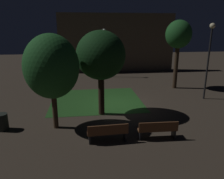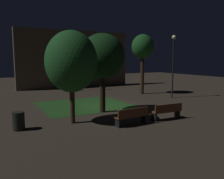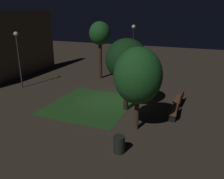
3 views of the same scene
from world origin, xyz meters
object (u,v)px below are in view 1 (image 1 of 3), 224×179
at_px(bench_front_right, 158,129).
at_px(tree_right_canopy, 178,36).
at_px(bench_path_side, 108,132).
at_px(trash_bin, 2,122).
at_px(tree_left_canopy, 101,56).
at_px(lamp_post_plaza_west, 104,45).
at_px(lamp_post_near_wall, 209,50).
at_px(tree_back_left, 52,67).

bearing_deg(bench_front_right, tree_right_canopy, 62.49).
bearing_deg(bench_path_side, trash_bin, 159.85).
xyz_separation_m(tree_left_canopy, trash_bin, (-5.05, -1.43, -3.01)).
xyz_separation_m(tree_right_canopy, trash_bin, (-11.65, -6.43, -3.88)).
bearing_deg(tree_right_canopy, trash_bin, -151.12).
height_order(bench_path_side, bench_front_right, same).
bearing_deg(trash_bin, tree_right_canopy, 28.88).
xyz_separation_m(bench_path_side, lamp_post_plaza_west, (1.12, 13.35, 2.77)).
bearing_deg(lamp_post_near_wall, tree_back_left, -161.01).
distance_m(lamp_post_plaza_west, trash_bin, 13.35).
bearing_deg(lamp_post_near_wall, lamp_post_plaza_west, 128.28).
bearing_deg(bench_path_side, bench_front_right, -0.00).
bearing_deg(tree_back_left, trash_bin, 178.65).
distance_m(bench_front_right, lamp_post_near_wall, 7.99).
height_order(bench_front_right, trash_bin, bench_front_right).
distance_m(tree_back_left, lamp_post_plaza_west, 12.10).
xyz_separation_m(bench_front_right, tree_left_canopy, (-2.29, 3.29, 2.95)).
distance_m(tree_right_canopy, lamp_post_plaza_west, 7.54).
bearing_deg(tree_right_canopy, bench_path_side, -128.53).
xyz_separation_m(bench_path_side, bench_front_right, (2.28, -0.00, 0.00)).
bearing_deg(lamp_post_near_wall, bench_path_side, -145.19).
distance_m(tree_left_canopy, tree_right_canopy, 8.33).
distance_m(bench_path_side, tree_back_left, 4.04).
distance_m(tree_left_canopy, tree_back_left, 2.89).
xyz_separation_m(bench_front_right, lamp_post_plaza_west, (-1.16, 13.35, 2.77)).
height_order(bench_path_side, trash_bin, bench_path_side).
bearing_deg(trash_bin, lamp_post_near_wall, 15.02).
bearing_deg(tree_right_canopy, bench_front_right, -117.51).
bearing_deg(tree_back_left, bench_front_right, -20.72).
xyz_separation_m(tree_left_canopy, lamp_post_plaza_west, (1.12, 10.07, -0.18)).
relative_size(bench_front_right, tree_back_left, 0.39).
height_order(tree_left_canopy, tree_right_canopy, tree_right_canopy).
height_order(bench_path_side, tree_right_canopy, tree_right_canopy).
bearing_deg(tree_right_canopy, tree_left_canopy, -142.89).
bearing_deg(tree_left_canopy, trash_bin, -164.17).
xyz_separation_m(bench_front_right, lamp_post_near_wall, (5.25, 5.23, 3.00)).
distance_m(lamp_post_near_wall, lamp_post_plaza_west, 10.35).
height_order(tree_back_left, lamp_post_plaza_west, lamp_post_plaza_west).
height_order(bench_path_side, tree_back_left, tree_back_left).
bearing_deg(bench_path_side, lamp_post_near_wall, 34.81).
height_order(bench_front_right, tree_left_canopy, tree_left_canopy).
bearing_deg(bench_front_right, tree_back_left, 159.28).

